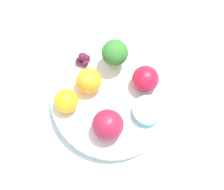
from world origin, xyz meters
TOP-DOWN VIEW (x-y plane):
  - ground_plane at (0.00, 0.00)m, footprint 6.00×6.00m
  - table_surface at (0.00, 0.00)m, footprint 1.20×1.20m
  - bowl at (0.00, 0.00)m, footprint 0.23×0.23m
  - broccoli at (-0.02, -0.07)m, footprint 0.05×0.05m
  - apple_red at (-0.06, -0.01)m, footprint 0.05×0.05m
  - apple_green at (0.02, 0.06)m, footprint 0.06×0.06m
  - orange_front at (0.08, 0.00)m, footprint 0.04×0.04m
  - orange_back at (0.04, -0.03)m, footprint 0.05×0.05m
  - grape_cluster at (0.04, -0.08)m, footprint 0.03×0.03m
  - small_cup at (-0.06, 0.04)m, footprint 0.05×0.05m

SIDE VIEW (x-z plane):
  - ground_plane at x=0.00m, z-range 0.00..0.00m
  - table_surface at x=0.00m, z-range 0.00..0.02m
  - bowl at x=0.00m, z-range 0.02..0.05m
  - small_cup at x=-0.06m, z-range 0.05..0.07m
  - grape_cluster at x=0.04m, z-range 0.05..0.07m
  - orange_front at x=0.08m, z-range 0.05..0.09m
  - orange_back at x=0.04m, z-range 0.05..0.10m
  - apple_red at x=-0.06m, z-range 0.05..0.10m
  - apple_green at x=0.02m, z-range 0.05..0.11m
  - broccoli at x=-0.02m, z-range 0.06..0.12m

